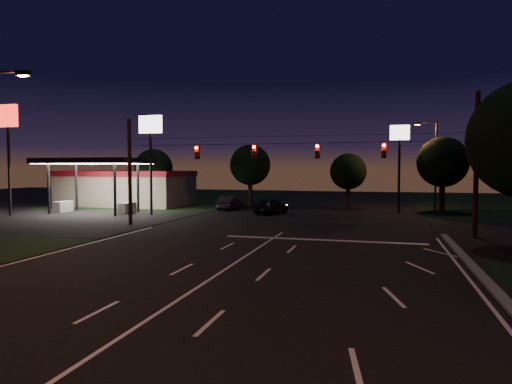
% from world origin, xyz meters
% --- Properties ---
extents(ground, '(140.00, 140.00, 0.00)m').
position_xyz_m(ground, '(0.00, 0.00, 0.00)').
color(ground, black).
rests_on(ground, ground).
extents(cross_street_left, '(20.00, 16.00, 0.02)m').
position_xyz_m(cross_street_left, '(-20.00, 16.00, 0.00)').
color(cross_street_left, black).
rests_on(cross_street_left, ground).
extents(center_line, '(0.14, 40.00, 0.01)m').
position_xyz_m(center_line, '(0.00, -6.00, 0.01)').
color(center_line, silver).
rests_on(center_line, ground).
extents(stop_bar, '(12.00, 0.50, 0.01)m').
position_xyz_m(stop_bar, '(3.00, 11.50, 0.01)').
color(stop_bar, silver).
rests_on(stop_bar, ground).
extents(utility_pole_right, '(0.30, 0.30, 9.00)m').
position_xyz_m(utility_pole_right, '(12.00, 15.00, 0.00)').
color(utility_pole_right, black).
rests_on(utility_pole_right, ground).
extents(utility_pole_left, '(0.28, 0.28, 8.00)m').
position_xyz_m(utility_pole_left, '(-12.00, 15.00, 0.00)').
color(utility_pole_left, black).
rests_on(utility_pole_left, ground).
extents(signal_span, '(24.00, 0.40, 1.56)m').
position_xyz_m(signal_span, '(-0.00, 14.96, 5.50)').
color(signal_span, black).
rests_on(signal_span, ground).
extents(gas_station, '(14.20, 16.10, 5.25)m').
position_xyz_m(gas_station, '(-21.86, 30.39, 2.38)').
color(gas_station, gray).
rests_on(gas_station, ground).
extents(pole_sign_left_near, '(2.20, 0.30, 9.10)m').
position_xyz_m(pole_sign_left_near, '(-14.00, 22.00, 6.98)').
color(pole_sign_left_near, black).
rests_on(pole_sign_left_near, ground).
extents(pole_sign_left_far, '(2.00, 0.30, 10.00)m').
position_xyz_m(pole_sign_left_far, '(-26.00, 18.00, 7.61)').
color(pole_sign_left_far, black).
rests_on(pole_sign_left_far, ground).
extents(pole_sign_right, '(1.80, 0.30, 8.40)m').
position_xyz_m(pole_sign_right, '(8.00, 30.00, 6.24)').
color(pole_sign_right, black).
rests_on(pole_sign_right, ground).
extents(street_light_right_far, '(2.20, 0.35, 9.00)m').
position_xyz_m(street_light_right_far, '(11.24, 32.00, 5.24)').
color(street_light_right_far, black).
rests_on(street_light_right_far, ground).
extents(tree_far_a, '(4.20, 4.20, 6.42)m').
position_xyz_m(tree_far_a, '(-17.98, 30.12, 4.26)').
color(tree_far_a, black).
rests_on(tree_far_a, ground).
extents(tree_far_b, '(4.60, 4.60, 6.98)m').
position_xyz_m(tree_far_b, '(-7.98, 34.13, 4.61)').
color(tree_far_b, black).
rests_on(tree_far_b, ground).
extents(tree_far_c, '(3.80, 3.80, 5.86)m').
position_xyz_m(tree_far_c, '(3.02, 33.10, 3.90)').
color(tree_far_c, black).
rests_on(tree_far_c, ground).
extents(tree_far_d, '(4.80, 4.80, 7.30)m').
position_xyz_m(tree_far_d, '(12.02, 31.13, 4.83)').
color(tree_far_d, black).
rests_on(tree_far_d, ground).
extents(car_oncoming_a, '(2.92, 4.71, 1.50)m').
position_xyz_m(car_oncoming_a, '(-3.60, 25.75, 0.75)').
color(car_oncoming_a, black).
rests_on(car_oncoming_a, ground).
extents(car_oncoming_b, '(1.64, 4.35, 1.42)m').
position_xyz_m(car_oncoming_b, '(-8.69, 28.95, 0.71)').
color(car_oncoming_b, black).
rests_on(car_oncoming_b, ground).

